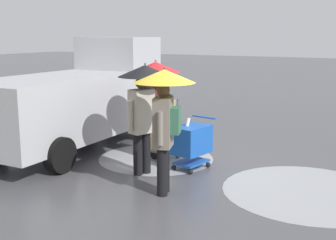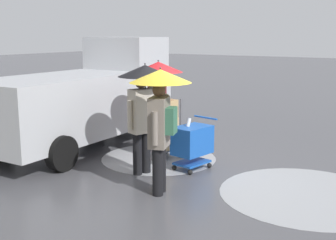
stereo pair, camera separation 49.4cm
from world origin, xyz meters
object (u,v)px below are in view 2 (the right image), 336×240
(hand_dolly_boxes, at_px, (164,127))
(pedestrian_black_side, at_px, (160,102))
(cargo_van_parked_right, at_px, (86,97))
(pedestrian_pink_side, at_px, (143,93))
(shopping_cart_vendor, at_px, (192,142))
(pedestrian_white_side, at_px, (158,86))

(hand_dolly_boxes, height_order, pedestrian_black_side, pedestrian_black_side)
(cargo_van_parked_right, relative_size, pedestrian_pink_side, 2.50)
(cargo_van_parked_right, bearing_deg, pedestrian_pink_side, 155.97)
(hand_dolly_boxes, bearing_deg, shopping_cart_vendor, 158.34)
(pedestrian_pink_side, bearing_deg, cargo_van_parked_right, -24.03)
(cargo_van_parked_right, xyz_separation_m, pedestrian_white_side, (-2.12, 0.07, 0.41))
(cargo_van_parked_right, relative_size, pedestrian_black_side, 2.50)
(pedestrian_pink_side, relative_size, pedestrian_black_side, 1.00)
(hand_dolly_boxes, bearing_deg, cargo_van_parked_right, -0.81)
(pedestrian_pink_side, bearing_deg, shopping_cart_vendor, -133.42)
(pedestrian_black_side, relative_size, pedestrian_white_side, 1.00)
(hand_dolly_boxes, bearing_deg, pedestrian_black_side, 120.96)
(pedestrian_black_side, bearing_deg, pedestrian_pink_side, -40.37)
(pedestrian_pink_side, distance_m, pedestrian_white_side, 1.08)
(hand_dolly_boxes, xyz_separation_m, pedestrian_pink_side, (-0.22, 1.07, 0.87))
(shopping_cart_vendor, relative_size, hand_dolly_boxes, 0.79)
(shopping_cart_vendor, height_order, pedestrian_white_side, pedestrian_white_side)
(cargo_van_parked_right, height_order, pedestrian_white_side, cargo_van_parked_right)
(pedestrian_pink_side, xyz_separation_m, pedestrian_white_side, (0.35, -1.03, 0.00))
(hand_dolly_boxes, xyz_separation_m, pedestrian_black_side, (-1.08, 1.80, 0.86))
(cargo_van_parked_right, xyz_separation_m, shopping_cart_vendor, (-3.14, 0.39, -0.61))
(pedestrian_pink_side, distance_m, pedestrian_black_side, 1.13)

